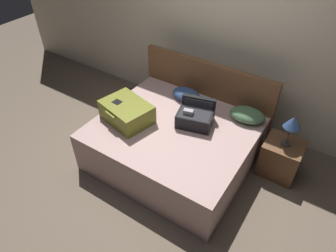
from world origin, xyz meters
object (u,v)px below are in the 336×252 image
(hard_case_large, at_px, (127,112))
(pillow_near_headboard, at_px, (186,95))
(pillow_center_head, at_px, (247,115))
(table_lamp, at_px, (293,123))
(hard_case_medium, at_px, (195,116))
(nightstand, at_px, (281,158))
(bed, at_px, (173,144))

(hard_case_large, relative_size, pillow_near_headboard, 1.67)
(hard_case_large, xyz_separation_m, pillow_center_head, (1.22, 0.80, -0.05))
(pillow_center_head, bearing_deg, pillow_near_headboard, -178.45)
(pillow_near_headboard, height_order, table_lamp, table_lamp)
(hard_case_medium, height_order, table_lamp, table_lamp)
(pillow_near_headboard, relative_size, table_lamp, 1.01)
(pillow_center_head, relative_size, table_lamp, 1.07)
(hard_case_medium, relative_size, nightstand, 1.03)
(nightstand, bearing_deg, table_lamp, 90.00)
(bed, bearing_deg, nightstand, 24.42)
(pillow_center_head, xyz_separation_m, table_lamp, (0.52, -0.07, 0.15))
(pillow_near_headboard, xyz_separation_m, table_lamp, (1.37, -0.04, 0.15))
(pillow_center_head, bearing_deg, nightstand, -7.15)
(hard_case_medium, height_order, nightstand, hard_case_medium)
(pillow_center_head, distance_m, nightstand, 0.66)
(pillow_near_headboard, relative_size, pillow_center_head, 0.94)
(pillow_near_headboard, relative_size, nightstand, 0.86)
(bed, xyz_separation_m, nightstand, (1.20, 0.54, -0.04))
(bed, height_order, pillow_center_head, pillow_center_head)
(pillow_near_headboard, bearing_deg, table_lamp, -1.79)
(pillow_near_headboard, bearing_deg, pillow_center_head, 1.55)
(pillow_center_head, height_order, table_lamp, table_lamp)
(bed, height_order, nightstand, bed)
(hard_case_medium, bearing_deg, hard_case_large, -165.79)
(pillow_near_headboard, height_order, pillow_center_head, pillow_center_head)
(bed, bearing_deg, pillow_center_head, 42.10)
(bed, bearing_deg, hard_case_large, -161.14)
(nightstand, bearing_deg, bed, -155.58)
(nightstand, bearing_deg, hard_case_large, -157.28)
(hard_case_large, xyz_separation_m, hard_case_medium, (0.73, 0.39, -0.02))
(nightstand, relative_size, table_lamp, 1.18)
(pillow_near_headboard, bearing_deg, nightstand, -1.79)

